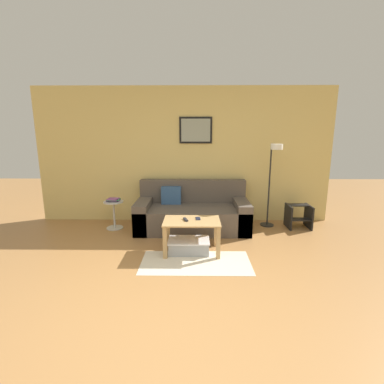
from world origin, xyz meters
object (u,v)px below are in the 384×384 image
Objects in this scene: couch at (192,213)px; storage_bin at (189,246)px; floor_lamp at (273,171)px; side_table at (114,212)px; step_stool at (298,216)px; remote_control at (186,220)px; cell_phone at (198,218)px; book_stack at (113,200)px; coffee_table at (192,227)px.

couch is 3.31× the size of storage_bin.
floor_lamp reaches higher than side_table.
floor_lamp reaches higher than storage_bin.
step_stool is at bearing 28.97° from storage_bin.
floor_lamp is at bearing 16.64° from remote_control.
side_table is at bearing 143.95° from cell_phone.
storage_bin is at bearing -47.26° from remote_control.
couch is 13.23× the size of remote_control.
couch is 1.44m from book_stack.
floor_lamp reaches higher than book_stack.
storage_bin is 1.19× the size of side_table.
step_stool is at bearing 1.03° from book_stack.
remote_control is at bearing -37.07° from book_stack.
remote_control is 2.31m from step_stool.
side_table is 1.20× the size of step_stool.
floor_lamp is 10.92× the size of cell_phone.
cell_phone is at bearing -151.57° from step_stool.
cell_phone reaches higher than storage_bin.
step_stool is (1.85, 1.00, -0.26)m from cell_phone.
side_table reaches higher than remote_control.
couch reaches higher than cell_phone.
cell_phone is (0.18, 0.07, -0.01)m from remote_control.
couch is at bearing 0.92° from book_stack.
floor_lamp is at bearing -1.61° from couch.
book_stack reaches higher than cell_phone.
side_table is (-1.42, -0.04, 0.02)m from couch.
floor_lamp is (1.41, -0.04, 0.77)m from couch.
cell_phone is (1.51, -0.92, 0.18)m from side_table.
floor_lamp is 3.03× the size of side_table.
coffee_table is 3.25× the size of book_stack.
step_stool is at bearing 1.10° from couch.
floor_lamp is (1.45, 1.02, 0.96)m from storage_bin.
book_stack is 1.66× the size of remote_control.
remote_control is at bearing -146.36° from floor_lamp.
couch is at bearing 178.39° from floor_lamp.
cell_phone is 2.12m from step_stool.
couch is 7.95× the size of book_stack.
couch is 1.08m from storage_bin.
floor_lamp is at bearing -0.34° from book_stack.
coffee_table is 5.79× the size of cell_phone.
remote_control is at bearing -163.63° from cell_phone.
cell_phone is at bearing 41.16° from coffee_table.
floor_lamp reaches higher than remote_control.
storage_bin is 2.01m from floor_lamp.
storage_bin is (-0.04, -1.06, -0.19)m from couch.
cell_phone is (0.09, 0.08, 0.11)m from coffee_table.
coffee_table is 1.76m from book_stack.
floor_lamp is at bearing 35.21° from storage_bin.
storage_bin is at bearing -36.46° from side_table.
floor_lamp is 2.92m from side_table.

